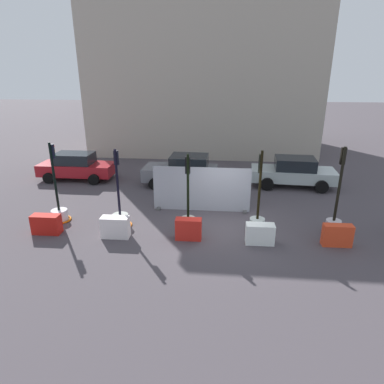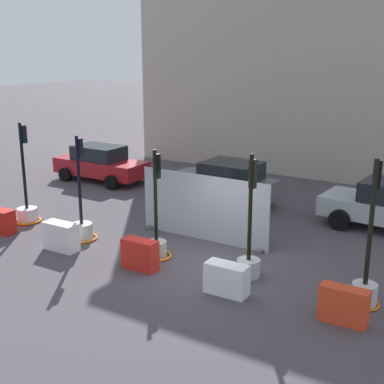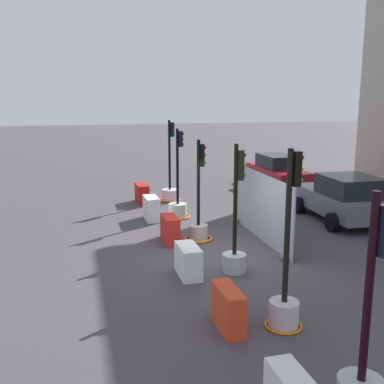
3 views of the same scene
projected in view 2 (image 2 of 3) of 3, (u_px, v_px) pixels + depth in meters
The scene contains 14 objects.
ground_plane at pixel (203, 265), 14.25m from camera, with size 120.00×120.00×0.00m, color #464045.
traffic_light_0 at pixel (27, 208), 17.65m from camera, with size 0.90×0.90×3.36m.
traffic_light_1 at pixel (82, 224), 16.07m from camera, with size 0.93×0.93×3.21m.
traffic_light_2 at pixel (156, 239), 14.68m from camera, with size 0.86×0.86×3.07m.
traffic_light_3 at pixel (249, 251), 13.40m from camera, with size 0.60×0.60×3.22m.
traffic_light_4 at pixel (366, 278), 11.89m from camera, with size 0.73×0.73×3.43m.
construction_barrier_1 at pixel (61, 236), 15.22m from camera, with size 1.06×0.47×0.83m.
construction_barrier_2 at pixel (140, 254), 13.90m from camera, with size 0.98×0.43×0.82m.
construction_barrier_3 at pixel (227, 279), 12.51m from camera, with size 1.04×0.49×0.76m.
construction_barrier_4 at pixel (344, 305), 11.18m from camera, with size 1.04×0.38×0.82m.
car_grey_saloon at pixel (223, 183), 19.55m from camera, with size 4.09×2.37×1.66m.
car_red_compact at pixel (101, 163), 23.01m from camera, with size 4.26×2.01×1.56m.
building_main_facade at pixel (332, 42), 26.40m from camera, with size 17.18×10.18×11.89m.
site_fence_panel at pixel (203, 209), 15.90m from camera, with size 4.35×0.50×2.04m.
Camera 2 is at (6.68, -11.39, 5.72)m, focal length 49.13 mm.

